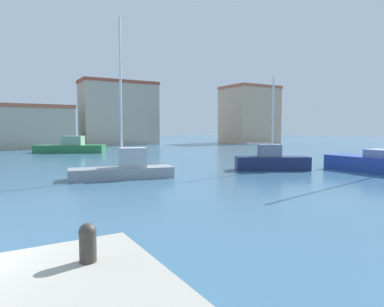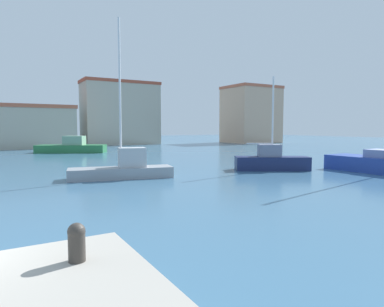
% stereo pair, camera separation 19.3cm
% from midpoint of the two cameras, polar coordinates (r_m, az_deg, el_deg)
% --- Properties ---
extents(water, '(160.00, 160.00, 0.00)m').
position_cam_midpoint_polar(water, '(29.74, -3.24, -1.13)').
color(water, '#38607F').
rests_on(water, ground).
extents(mooring_bollard, '(0.25, 0.25, 0.54)m').
position_cam_midpoint_polar(mooring_bollard, '(5.02, -18.39, -13.94)').
color(mooring_bollard, '#38332D').
rests_on(mooring_bollard, pier_quay).
extents(sailboat_navy_distant_north, '(4.98, 3.71, 6.31)m').
position_cam_midpoint_polar(sailboat_navy_distant_north, '(23.48, 13.17, -1.20)').
color(sailboat_navy_distant_north, '#19234C').
rests_on(sailboat_navy_distant_north, water).
extents(motorboat_green_behind_lamppost, '(7.86, 5.63, 1.91)m').
position_cam_midpoint_polar(motorboat_green_behind_lamppost, '(40.88, -20.04, 1.04)').
color(motorboat_green_behind_lamppost, '#28703D').
rests_on(motorboat_green_behind_lamppost, water).
extents(sailboat_grey_far_right, '(6.00, 2.80, 8.99)m').
position_cam_midpoint_polar(sailboat_grey_far_right, '(19.58, -11.68, -2.41)').
color(sailboat_grey_far_right, gray).
rests_on(sailboat_grey_far_right, water).
extents(waterfront_apartments, '(14.13, 7.75, 5.98)m').
position_cam_midpoint_polar(waterfront_apartments, '(52.32, -27.59, 4.09)').
color(waterfront_apartments, '#B2A893').
rests_on(waterfront_apartments, ground).
extents(harbor_office, '(12.53, 5.52, 10.49)m').
position_cam_midpoint_polar(harbor_office, '(57.57, -12.39, 6.73)').
color(harbor_office, '#B2A893').
rests_on(harbor_office, ground).
extents(warehouse_block, '(9.38, 7.66, 10.51)m').
position_cam_midpoint_polar(warehouse_block, '(64.43, 9.64, 6.54)').
color(warehouse_block, tan).
rests_on(warehouse_block, ground).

